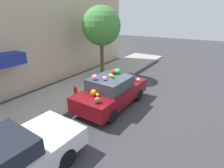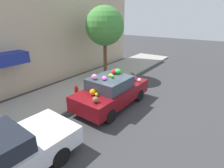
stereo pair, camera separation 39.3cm
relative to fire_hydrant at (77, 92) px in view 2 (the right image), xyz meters
name	(u,v)px [view 2 (the right image)]	position (x,y,z in m)	size (l,w,h in m)	color
ground_plane	(110,104)	(0.60, -1.67, -0.46)	(60.00, 60.00, 0.00)	#38383A
sidewalk_curb	(72,91)	(0.60, 1.03, -0.40)	(24.00, 3.20, 0.11)	#9E998E
building_facade	(40,35)	(0.48, 3.26, 2.60)	(18.00, 1.20, 6.19)	#C6B293
street_tree	(105,26)	(3.80, 1.04, 3.02)	(2.52, 2.52, 4.64)	brown
fire_hydrant	(77,92)	(0.00, 0.00, 0.00)	(0.20, 0.20, 0.70)	red
art_car	(112,91)	(0.57, -1.81, 0.31)	(4.05, 1.90, 1.74)	maroon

